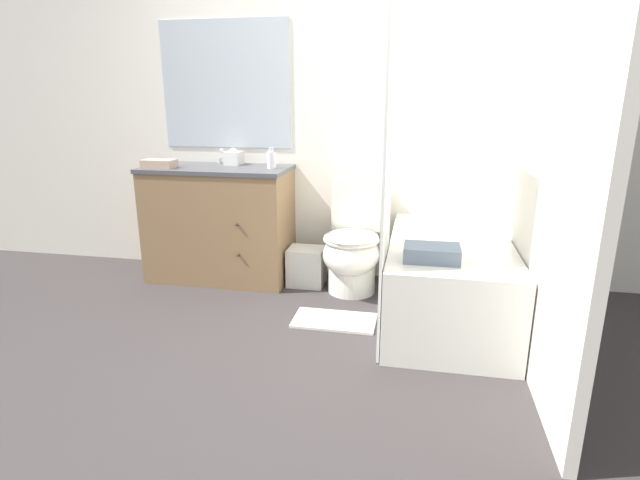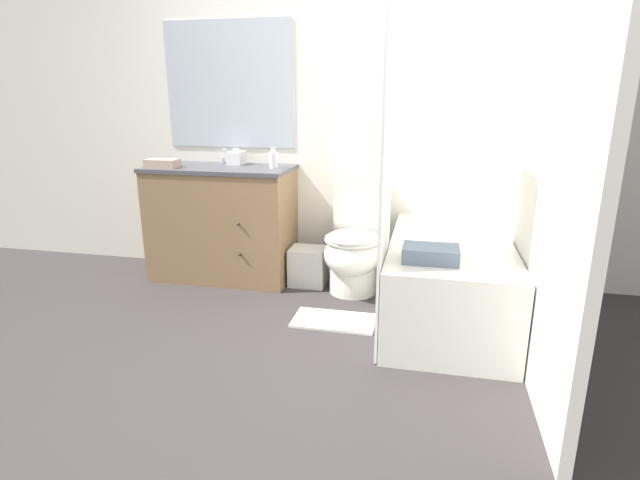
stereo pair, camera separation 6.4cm
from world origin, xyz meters
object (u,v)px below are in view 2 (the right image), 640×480
Objects in this scene: bath_towel_folded at (431,254)px; bath_mat at (334,321)px; wastebasket at (308,266)px; toilet at (354,247)px; bathtub at (448,280)px; soap_dispenser at (274,159)px; hand_towel_folded at (163,163)px; tissue_box at (237,158)px; vanity_cabinet at (222,222)px; sink_faucet at (229,159)px.

bath_towel_folded reaches higher than bath_mat.
wastebasket reaches higher than bath_mat.
toilet is 0.40m from wastebasket.
bathtub is at bearing -28.10° from toilet.
toilet is 5.28× the size of soap_dispenser.
bathtub is 1.49m from soap_dispenser.
soap_dispenser is 0.64× the size of hand_towel_folded.
tissue_box reaches higher than hand_towel_folded.
vanity_cabinet reaches higher than bath_towel_folded.
bath_mat is at bearing -19.89° from hand_towel_folded.
soap_dispenser is at bearing -22.60° from tissue_box.
wastebasket is 0.83m from soap_dispenser.
wastebasket is 0.55× the size of bath_mat.
soap_dispenser is at bearing 173.46° from wastebasket.
toilet reaches higher than bathtub.
vanity_cabinet is 4.69× the size of hand_towel_folded.
bathtub is 0.76m from bath_mat.
soap_dispenser is at bearing 161.30° from bathtub.
toilet is at bearing -7.43° from soap_dispenser.
tissue_box reaches higher than bath_towel_folded.
wastebasket is 0.69m from bath_mat.
wastebasket is 1.31m from hand_towel_folded.
bath_mat is (-0.68, -0.21, -0.25)m from bathtub.
tissue_box is (0.08, -0.05, 0.02)m from sink_faucet.
bath_towel_folded is (0.53, -0.77, 0.22)m from toilet.
tissue_box reaches higher than wastebasket.
toilet is at bearing 2.06° from hand_towel_folded.
sink_faucet is 0.28× the size of bath_mat.
soap_dispenser is (0.34, -0.14, 0.01)m from tissue_box.
toilet is 0.57× the size of bathtub.
sink_faucet is 0.95× the size of tissue_box.
sink_faucet reaches higher than toilet.
sink_faucet is (-0.00, 0.19, 0.46)m from vanity_cabinet.
vanity_cabinet is 0.79× the size of bathtub.
bath_mat is at bearing -40.17° from tissue_box.
sink_faucet is 1.21m from toilet.
soap_dispenser is at bearing 172.57° from toilet.
tissue_box is at bearing 160.45° from bathtub.
bath_towel_folded is 0.81m from bath_mat.
soap_dispenser is at bearing -0.44° from vanity_cabinet.
tissue_box is 0.29× the size of bath_mat.
toilet is 2.64× the size of bath_towel_folded.
bath_towel_folded is at bearing -36.62° from soap_dispenser.
vanity_cabinet is at bearing -121.04° from tissue_box.
vanity_cabinet is 7.23× the size of tissue_box.
sink_faucet is 0.10m from tissue_box.
hand_towel_folded is at bearing 171.87° from bathtub.
bath_towel_folded is at bearing -33.73° from tissue_box.
toilet is (1.04, -0.27, -0.57)m from sink_faucet.
bath_towel_folded is (1.48, -0.99, -0.36)m from tissue_box.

